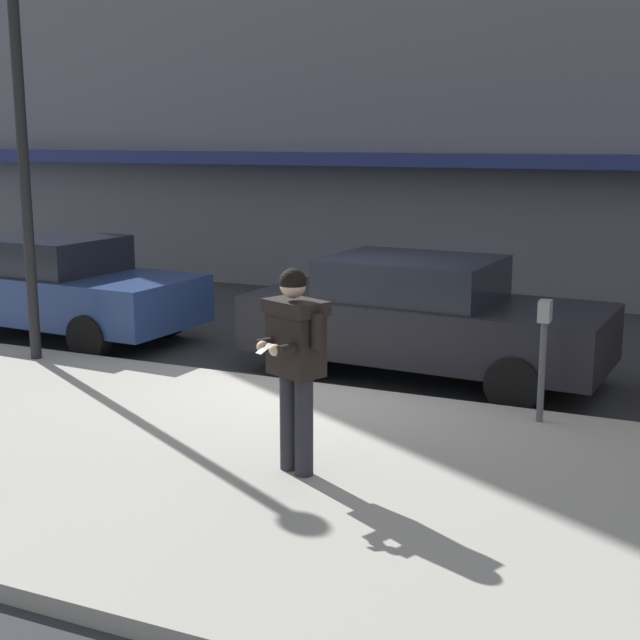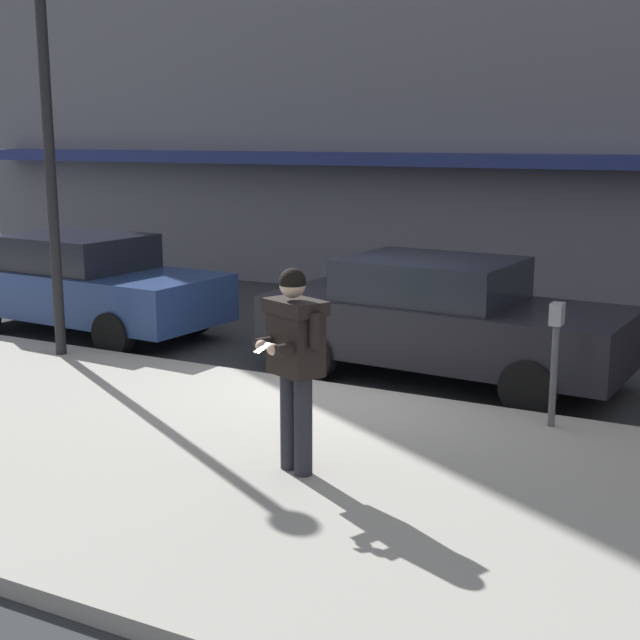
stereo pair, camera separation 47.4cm
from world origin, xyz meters
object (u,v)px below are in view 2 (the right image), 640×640
man_texting_on_phone (295,348)px  street_lamp_post (48,127)px  parked_sedan_near (84,284)px  parked_sedan_mid (441,319)px  parking_meter (555,346)px

man_texting_on_phone → street_lamp_post: 5.73m
parked_sedan_near → street_lamp_post: (1.02, -1.59, 2.35)m
man_texting_on_phone → parked_sedan_mid: bearing=91.8°
street_lamp_post → parked_sedan_near: bearing=122.6°
parked_sedan_near → parked_sedan_mid: same height
parking_meter → parked_sedan_near: bearing=168.6°
parking_meter → man_texting_on_phone: bearing=-126.0°
parked_sedan_near → street_lamp_post: 3.01m
parked_sedan_near → parked_sedan_mid: 5.81m
parked_sedan_mid → man_texting_on_phone: (0.12, -3.90, 0.46)m
parked_sedan_near → parked_sedan_mid: size_ratio=1.00×
street_lamp_post → parking_meter: (6.59, 0.05, -2.17)m
man_texting_on_phone → parking_meter: bearing=54.0°
parked_sedan_mid → man_texting_on_phone: bearing=-88.2°
man_texting_on_phone → street_lamp_post: (-4.92, 2.26, 1.89)m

